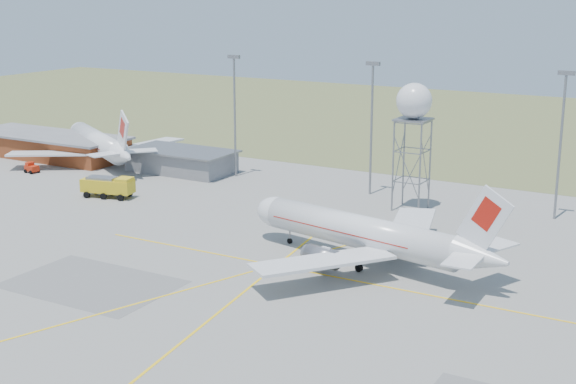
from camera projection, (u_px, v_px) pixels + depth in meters
The scene contains 11 objects.
grass_strip at pixel (543, 129), 182.33m from camera, with size 400.00×120.00×0.03m, color #546035.
building_orange at pixel (48, 145), 152.31m from camera, with size 33.00×12.00×4.30m.
building_grey at pixel (181, 161), 139.59m from camera, with size 19.00×10.00×3.90m.
mast_a at pixel (235, 106), 133.98m from camera, with size 2.20×0.50×20.50m.
mast_b at pixel (372, 117), 121.94m from camera, with size 2.20×0.50×20.50m.
mast_c at pixel (561, 133), 108.45m from camera, with size 2.20×0.50×20.50m.
airliner_main at pixel (364, 233), 92.53m from camera, with size 34.44×33.01×11.76m.
airliner_far at pixel (99, 143), 146.74m from camera, with size 31.51×28.91×11.68m.
radar_tower at pixel (413, 140), 113.74m from camera, with size 5.06×5.06×18.31m.
fire_truck at pixel (109, 187), 122.54m from camera, with size 8.52×4.64×3.25m.
baggage_tug at pixel (32, 169), 139.26m from camera, with size 2.53×2.15×1.82m.
Camera 1 is at (39.06, -45.34, 30.98)m, focal length 50.00 mm.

